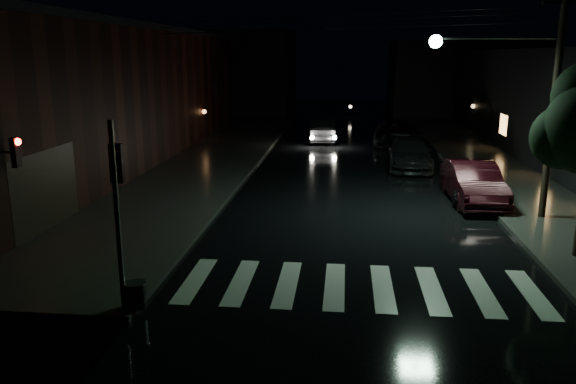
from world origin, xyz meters
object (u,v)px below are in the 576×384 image
(parked_car_c, at_px, (410,154))
(oncoming_car, at_px, (321,130))
(parked_car_b, at_px, (473,183))
(parked_car_d, at_px, (396,133))
(parked_car_a, at_px, (471,183))

(parked_car_c, bearing_deg, oncoming_car, 122.63)
(parked_car_b, height_order, oncoming_car, parked_car_b)
(parked_car_b, distance_m, parked_car_d, 14.54)
(parked_car_b, distance_m, oncoming_car, 16.90)
(parked_car_c, relative_size, oncoming_car, 1.11)
(parked_car_a, xyz_separation_m, oncoming_car, (-6.67, 15.09, 0.09))
(parked_car_c, distance_m, oncoming_car, 9.99)
(parked_car_a, xyz_separation_m, parked_car_c, (-1.71, 6.41, 0.07))
(parked_car_c, distance_m, parked_car_d, 7.59)
(parked_car_d, bearing_deg, parked_car_b, -77.00)
(oncoming_car, bearing_deg, parked_car_a, 107.46)
(parked_car_c, bearing_deg, parked_car_d, 93.53)
(parked_car_d, bearing_deg, oncoming_car, 173.28)
(parked_car_a, relative_size, parked_car_c, 0.77)
(parked_car_a, bearing_deg, parked_car_d, 102.31)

